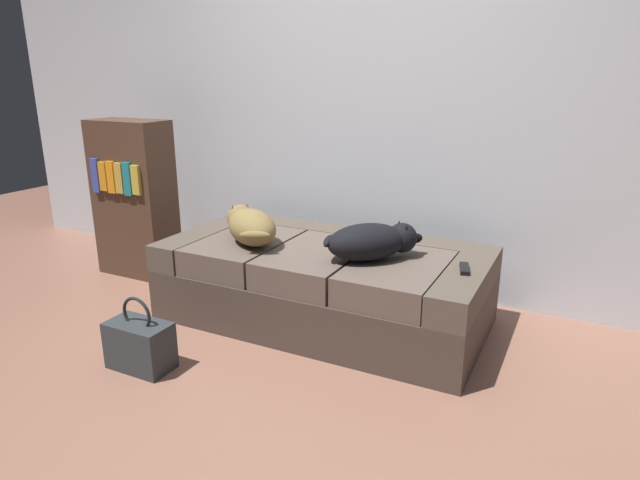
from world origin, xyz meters
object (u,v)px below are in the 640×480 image
handbag (140,344)px  dog_tan (250,225)px  dog_dark (373,241)px  tv_remote (464,269)px  bookshelf (134,199)px  couch (324,283)px

handbag → dog_tan: bearing=80.1°
dog_dark → tv_remote: dog_dark is taller
dog_dark → bookshelf: bearing=174.2°
dog_dark → tv_remote: 0.49m
couch → dog_tan: dog_tan is taller
tv_remote → handbag: (-1.37, -0.87, -0.34)m
dog_tan → handbag: 0.91m
dog_dark → bookshelf: 1.89m
tv_remote → bookshelf: (-2.36, 0.15, 0.09)m
tv_remote → dog_tan: bearing=168.7°
dog_tan → couch: bearing=16.7°
dog_tan → handbag: bearing=-99.9°
tv_remote → bookshelf: 2.37m
couch → dog_dark: (0.33, -0.09, 0.33)m
couch → handbag: size_ratio=4.87×
dog_tan → bookshelf: bearing=168.4°
handbag → dog_dark: bearing=42.8°
dog_tan → bookshelf: (-1.13, 0.23, -0.00)m
dog_tan → tv_remote: bearing=3.7°
dog_tan → dog_dark: 0.75m
dog_dark → handbag: dog_dark is taller
couch → bookshelf: bookshelf is taller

